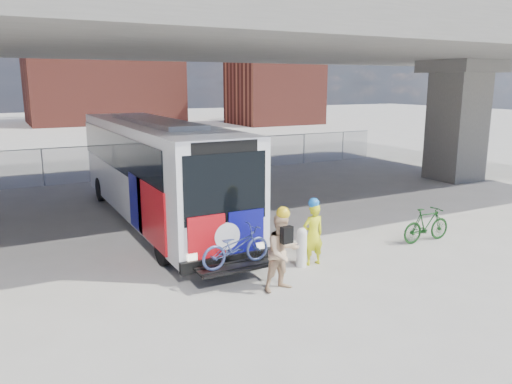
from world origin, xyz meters
TOP-DOWN VIEW (x-y plane):
  - ground at (0.00, 0.00)m, footprint 160.00×160.00m
  - bus at (-2.00, 3.32)m, footprint 2.67×12.97m
  - overpass at (0.00, 4.00)m, footprint 40.00×16.00m
  - chainlink_fence at (0.00, 12.00)m, footprint 30.00×0.06m
  - brick_buildings at (1.23, 48.23)m, footprint 54.00×22.00m
  - smokestack at (14.00, 55.00)m, footprint 2.20×2.20m
  - bollard at (0.09, -2.99)m, footprint 0.29×0.29m
  - cyclist_hivis at (0.46, -2.99)m, footprint 0.64×0.44m
  - cyclist_tan at (-1.17, -4.09)m, footprint 0.98×0.79m
  - bike_parked at (4.75, -2.99)m, footprint 1.84×0.56m

SIDE VIEW (x-z plane):
  - ground at x=0.00m, z-range 0.00..0.00m
  - bike_parked at x=4.75m, z-range 0.00..1.10m
  - bollard at x=0.09m, z-range 0.04..1.13m
  - cyclist_hivis at x=0.46m, z-range -0.03..1.85m
  - cyclist_tan at x=-1.17m, z-range -0.06..2.01m
  - chainlink_fence at x=0.00m, z-range -13.58..16.42m
  - bus at x=-2.00m, z-range 0.26..3.95m
  - brick_buildings at x=1.23m, z-range -0.58..11.42m
  - overpass at x=0.00m, z-range 2.57..10.52m
  - smokestack at x=14.00m, z-range 0.00..25.00m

